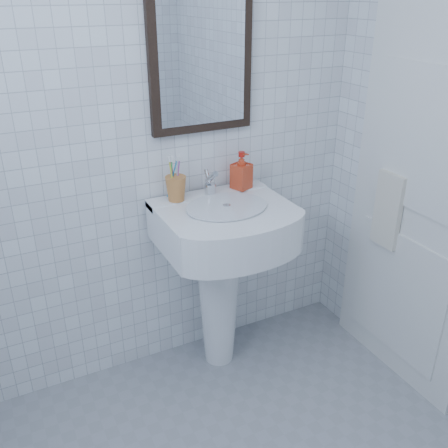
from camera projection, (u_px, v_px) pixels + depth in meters
wall_back at (146, 135)px, 2.28m from camera, size 2.20×0.02×2.50m
washbasin at (221, 259)px, 2.48m from camera, size 0.62×0.45×0.95m
faucet at (210, 184)px, 2.42m from camera, size 0.06×0.12×0.14m
toothbrush_cup at (176, 189)px, 2.35m from camera, size 0.10×0.10×0.12m
soap_dispenser at (241, 170)px, 2.48m from camera, size 0.11×0.11×0.19m
wall_mirror at (201, 63)px, 2.24m from camera, size 0.50×0.04×0.62m
bathroom_door at (419, 193)px, 2.30m from camera, size 0.04×0.80×2.00m
towel_ring at (396, 175)px, 2.38m from camera, size 0.01×0.18×0.18m
hand_towel at (388, 210)px, 2.45m from camera, size 0.03×0.16×0.38m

